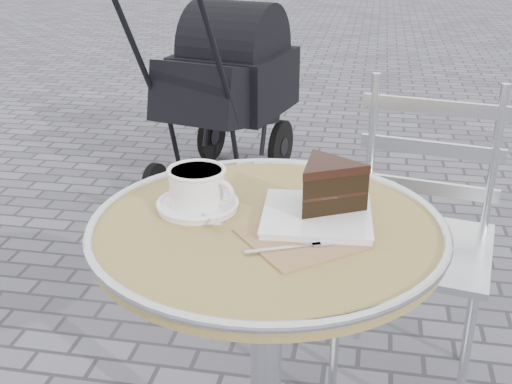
% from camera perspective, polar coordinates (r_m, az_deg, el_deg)
% --- Properties ---
extents(cafe_table, '(0.72, 0.72, 0.74)m').
position_cam_1_polar(cafe_table, '(1.36, 0.95, -9.02)').
color(cafe_table, silver).
rests_on(cafe_table, ground).
extents(cappuccino_set, '(0.17, 0.19, 0.09)m').
position_cam_1_polar(cappuccino_set, '(1.34, -5.18, 0.09)').
color(cappuccino_set, white).
rests_on(cappuccino_set, cafe_table).
extents(cake_plate_set, '(0.27, 0.34, 0.12)m').
position_cam_1_polar(cake_plate_set, '(1.30, 6.14, -0.02)').
color(cake_plate_set, '#9A7154').
rests_on(cake_plate_set, cafe_table).
extents(bistro_chair, '(0.47, 0.47, 0.89)m').
position_cam_1_polar(bistro_chair, '(1.86, 14.61, -0.99)').
color(bistro_chair, silver).
rests_on(bistro_chair, ground).
extents(baby_stroller, '(0.67, 1.08, 1.04)m').
position_cam_1_polar(baby_stroller, '(3.28, -2.77, 8.77)').
color(baby_stroller, black).
rests_on(baby_stroller, ground).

